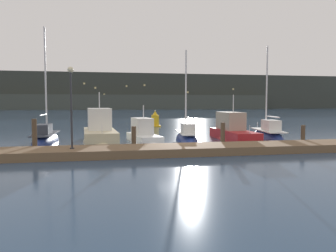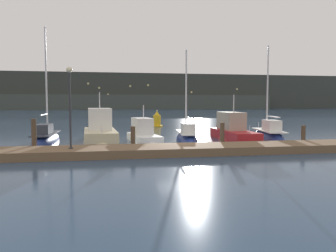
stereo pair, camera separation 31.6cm
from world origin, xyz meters
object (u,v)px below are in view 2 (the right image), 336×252
(motorboat_berth_3, at_px, (144,138))
(channel_buoy, at_px, (157,120))
(sailboat_berth_4, at_px, (187,139))
(sailboat_berth_6, at_px, (269,137))
(motorboat_berth_2, at_px, (100,136))
(sailboat_berth_1, at_px, (46,141))
(dock_lamppost, at_px, (70,95))
(motorboat_berth_5, at_px, (233,134))

(motorboat_berth_3, xyz_separation_m, channel_buoy, (3.25, 15.56, 0.46))
(motorboat_berth_3, distance_m, channel_buoy, 15.90)
(sailboat_berth_4, bearing_deg, sailboat_berth_6, -1.04)
(sailboat_berth_4, bearing_deg, motorboat_berth_2, 175.68)
(sailboat_berth_1, relative_size, dock_lamppost, 2.13)
(sailboat_berth_1, bearing_deg, motorboat_berth_5, -2.96)
(channel_buoy, bearing_deg, motorboat_berth_3, -101.82)
(motorboat_berth_3, relative_size, sailboat_berth_4, 0.70)
(channel_buoy, bearing_deg, dock_lamppost, -109.78)
(sailboat_berth_1, height_order, dock_lamppost, sailboat_berth_1)
(motorboat_berth_2, bearing_deg, sailboat_berth_4, -4.32)
(sailboat_berth_1, bearing_deg, channel_buoy, 54.98)
(sailboat_berth_6, height_order, channel_buoy, sailboat_berth_6)
(sailboat_berth_4, relative_size, sailboat_berth_6, 0.92)
(motorboat_berth_2, bearing_deg, channel_buoy, 66.62)
(channel_buoy, bearing_deg, sailboat_berth_1, -125.02)
(sailboat_berth_4, xyz_separation_m, motorboat_berth_5, (3.74, -0.04, 0.30))
(motorboat_berth_5, bearing_deg, sailboat_berth_4, 179.35)
(motorboat_berth_2, xyz_separation_m, sailboat_berth_6, (13.21, -0.61, -0.30))
(sailboat_berth_1, height_order, motorboat_berth_3, sailboat_berth_1)
(sailboat_berth_1, bearing_deg, dock_lamppost, -70.15)
(motorboat_berth_2, xyz_separation_m, sailboat_berth_4, (6.52, -0.49, -0.31))
(sailboat_berth_4, distance_m, channel_buoy, 15.40)
(sailboat_berth_6, distance_m, dock_lamppost, 16.12)
(motorboat_berth_2, relative_size, channel_buoy, 3.46)
(sailboat_berth_4, bearing_deg, motorboat_berth_5, -0.65)
(sailboat_berth_1, distance_m, channel_buoy, 17.97)
(channel_buoy, distance_m, dock_lamppost, 23.16)
(sailboat_berth_1, height_order, motorboat_berth_2, sailboat_berth_1)
(motorboat_berth_2, distance_m, motorboat_berth_5, 10.27)
(motorboat_berth_2, relative_size, dock_lamppost, 1.62)
(sailboat_berth_4, height_order, motorboat_berth_5, sailboat_berth_4)
(motorboat_berth_5, bearing_deg, dock_lamppost, -151.79)
(sailboat_berth_4, height_order, dock_lamppost, sailboat_berth_4)
(motorboat_berth_2, bearing_deg, dock_lamppost, -101.29)
(motorboat_berth_3, bearing_deg, channel_buoy, 78.18)
(motorboat_berth_2, distance_m, sailboat_berth_6, 13.23)
(channel_buoy, bearing_deg, sailboat_berth_6, -66.43)
(motorboat_berth_5, height_order, dock_lamppost, dock_lamppost)
(sailboat_berth_1, distance_m, sailboat_berth_4, 10.41)
(dock_lamppost, bearing_deg, sailboat_berth_6, 22.90)
(sailboat_berth_1, distance_m, sailboat_berth_6, 17.09)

